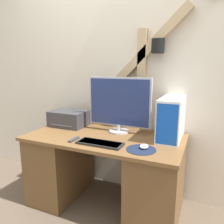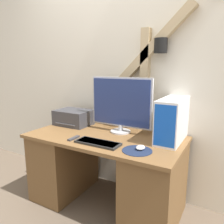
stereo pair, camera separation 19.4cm
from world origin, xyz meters
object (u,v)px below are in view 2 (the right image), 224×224
keyboard (98,143)px  mouse (140,147)px  printer (73,117)px  computer_tower (172,120)px  remote_control (74,138)px  monitor (121,104)px

keyboard → mouse: (0.36, 0.05, 0.01)m
keyboard → printer: bearing=146.2°
keyboard → computer_tower: bearing=37.2°
remote_control → printer: bearing=129.4°
computer_tower → remote_control: 0.87m
keyboard → remote_control: (-0.25, -0.00, -0.00)m
mouse → printer: 0.98m
monitor → remote_control: size_ratio=4.60×
mouse → computer_tower: bearing=66.2°
monitor → mouse: bearing=-44.2°
mouse → printer: (-0.93, 0.33, 0.06)m
printer → remote_control: printer is taller
mouse → remote_control: (-0.61, -0.05, -0.01)m
keyboard → computer_tower: computer_tower is taller
printer → keyboard: bearing=-33.8°
monitor → mouse: 0.55m
mouse → keyboard: bearing=-171.9°
monitor → remote_control: bearing=-124.1°
computer_tower → printer: (-1.07, -0.01, -0.10)m
keyboard → remote_control: keyboard is taller
printer → monitor: bearing=1.0°
monitor → remote_control: 0.55m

